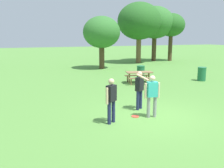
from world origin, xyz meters
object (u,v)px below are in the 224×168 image
at_px(person_catcher, 140,87).
at_px(trash_can_beside_table, 202,74).
at_px(tree_far_right, 139,21).
at_px(tree_back_left, 171,26).
at_px(person_bystander, 152,94).
at_px(trash_can_further_along, 141,72).
at_px(frisbee, 135,116).
at_px(person_thrower, 111,98).
at_px(tree_slender_mid, 155,23).
at_px(picnic_table_near, 139,75).
at_px(tree_broad_center, 102,33).

relative_size(person_catcher, trash_can_beside_table, 1.71).
distance_m(tree_far_right, tree_back_left, 4.84).
height_order(person_bystander, trash_can_further_along, person_bystander).
distance_m(trash_can_further_along, tree_back_left, 14.55).
bearing_deg(frisbee, trash_can_beside_table, 33.08).
relative_size(person_thrower, person_catcher, 1.00).
bearing_deg(trash_can_beside_table, tree_back_left, 63.66).
height_order(tree_far_right, tree_back_left, tree_far_right).
distance_m(person_bystander, frisbee, 1.12).
height_order(person_bystander, tree_back_left, tree_back_left).
bearing_deg(tree_back_left, tree_far_right, -172.51).
bearing_deg(person_catcher, tree_slender_mid, 56.56).
distance_m(trash_can_beside_table, tree_back_left, 14.42).
distance_m(person_catcher, tree_far_right, 18.71).
xyz_separation_m(person_bystander, tree_far_right, (8.73, 17.26, 3.73)).
distance_m(picnic_table_near, trash_can_further_along, 1.74).
height_order(person_catcher, trash_can_further_along, person_catcher).
bearing_deg(tree_back_left, person_thrower, -130.33).
bearing_deg(picnic_table_near, tree_slender_mid, 54.54).
bearing_deg(tree_back_left, tree_broad_center, -160.04).
bearing_deg(trash_can_further_along, tree_back_left, 46.21).
distance_m(person_thrower, tree_back_left, 23.73).
bearing_deg(tree_broad_center, trash_can_further_along, -83.64).
distance_m(frisbee, tree_slender_mid, 22.25).
xyz_separation_m(frisbee, tree_back_left, (14.07, 17.61, 4.29)).
xyz_separation_m(tree_broad_center, tree_back_left, (10.42, 3.79, 0.92)).
xyz_separation_m(picnic_table_near, trash_can_further_along, (0.93, 1.47, -0.08)).
height_order(person_catcher, trash_can_beside_table, person_catcher).
distance_m(person_thrower, trash_can_beside_table, 10.56).
height_order(frisbee, trash_can_beside_table, trash_can_beside_table).
bearing_deg(frisbee, person_bystander, -27.27).
height_order(person_catcher, tree_broad_center, tree_broad_center).
bearing_deg(frisbee, person_thrower, -165.15).
bearing_deg(frisbee, tree_broad_center, 75.22).
relative_size(tree_broad_center, tree_back_left, 0.85).
xyz_separation_m(person_catcher, frisbee, (-0.62, -0.81, -0.95)).
relative_size(picnic_table_near, tree_back_left, 0.35).
xyz_separation_m(tree_far_right, tree_back_left, (4.78, 0.63, -0.37)).
relative_size(trash_can_further_along, tree_back_left, 0.17).
relative_size(frisbee, tree_back_left, 0.05).
bearing_deg(frisbee, tree_slender_mid, 56.37).
xyz_separation_m(person_catcher, tree_far_right, (8.66, 16.16, 3.71)).
bearing_deg(frisbee, picnic_table_near, 60.31).
height_order(tree_broad_center, tree_far_right, tree_far_right).
relative_size(person_bystander, tree_slender_mid, 0.25).
bearing_deg(tree_far_right, frisbee, -118.68).
xyz_separation_m(trash_can_further_along, tree_slender_mid, (7.70, 10.65, 4.13)).
distance_m(person_bystander, tree_slender_mid, 22.02).
bearing_deg(trash_can_beside_table, tree_far_right, 83.31).
height_order(frisbee, tree_slender_mid, tree_slender_mid).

